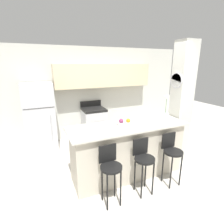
{
  "coord_description": "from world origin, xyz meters",
  "views": [
    {
      "loc": [
        -1.47,
        -2.63,
        2.1
      ],
      "look_at": [
        0.0,
        0.75,
        1.07
      ],
      "focal_mm": 28.0,
      "sensor_mm": 36.0,
      "label": 1
    }
  ],
  "objects_px": {
    "bar_stool_mid": "(143,159)",
    "fruit_bowl": "(125,123)",
    "bar_stool_right": "(172,152)",
    "stove_range": "(94,124)",
    "refrigerator": "(40,117)",
    "orchid_vase": "(165,112)",
    "bar_stool_left": "(110,167)"
  },
  "relations": [
    {
      "from": "refrigerator",
      "to": "bar_stool_mid",
      "type": "xyz_separation_m",
      "value": [
        1.46,
        -2.33,
        -0.23
      ]
    },
    {
      "from": "bar_stool_left",
      "to": "refrigerator",
      "type": "bearing_deg",
      "value": 110.59
    },
    {
      "from": "refrigerator",
      "to": "fruit_bowl",
      "type": "distance_m",
      "value": 2.28
    },
    {
      "from": "stove_range",
      "to": "bar_stool_mid",
      "type": "xyz_separation_m",
      "value": [
        0.08,
        -2.36,
        0.14
      ]
    },
    {
      "from": "orchid_vase",
      "to": "fruit_bowl",
      "type": "distance_m",
      "value": 0.9
    },
    {
      "from": "refrigerator",
      "to": "bar_stool_right",
      "type": "bearing_deg",
      "value": -48.81
    },
    {
      "from": "bar_stool_right",
      "to": "fruit_bowl",
      "type": "bearing_deg",
      "value": 139.68
    },
    {
      "from": "bar_stool_left",
      "to": "bar_stool_mid",
      "type": "xyz_separation_m",
      "value": [
        0.58,
        0.0,
        0.0
      ]
    },
    {
      "from": "bar_stool_right",
      "to": "fruit_bowl",
      "type": "distance_m",
      "value": 0.96
    },
    {
      "from": "bar_stool_left",
      "to": "bar_stool_right",
      "type": "height_order",
      "value": "same"
    },
    {
      "from": "bar_stool_left",
      "to": "bar_stool_right",
      "type": "distance_m",
      "value": 1.17
    },
    {
      "from": "bar_stool_right",
      "to": "stove_range",
      "type": "bearing_deg",
      "value": 105.65
    },
    {
      "from": "refrigerator",
      "to": "stove_range",
      "type": "bearing_deg",
      "value": 1.26
    },
    {
      "from": "fruit_bowl",
      "to": "orchid_vase",
      "type": "bearing_deg",
      "value": -1.84
    },
    {
      "from": "stove_range",
      "to": "fruit_bowl",
      "type": "bearing_deg",
      "value": -89.57
    },
    {
      "from": "refrigerator",
      "to": "stove_range",
      "type": "relative_size",
      "value": 1.56
    },
    {
      "from": "orchid_vase",
      "to": "fruit_bowl",
      "type": "height_order",
      "value": "orchid_vase"
    },
    {
      "from": "refrigerator",
      "to": "bar_stool_right",
      "type": "height_order",
      "value": "refrigerator"
    },
    {
      "from": "orchid_vase",
      "to": "fruit_bowl",
      "type": "xyz_separation_m",
      "value": [
        -0.89,
        0.03,
        -0.11
      ]
    },
    {
      "from": "bar_stool_mid",
      "to": "orchid_vase",
      "type": "bearing_deg",
      "value": 32.25
    },
    {
      "from": "stove_range",
      "to": "orchid_vase",
      "type": "distance_m",
      "value": 2.17
    },
    {
      "from": "bar_stool_left",
      "to": "bar_stool_mid",
      "type": "bearing_deg",
      "value": 0.0
    },
    {
      "from": "bar_stool_right",
      "to": "fruit_bowl",
      "type": "height_order",
      "value": "fruit_bowl"
    },
    {
      "from": "bar_stool_mid",
      "to": "refrigerator",
      "type": "bearing_deg",
      "value": 122.02
    },
    {
      "from": "stove_range",
      "to": "bar_stool_right",
      "type": "distance_m",
      "value": 2.46
    },
    {
      "from": "stove_range",
      "to": "fruit_bowl",
      "type": "relative_size",
      "value": 3.63
    },
    {
      "from": "refrigerator",
      "to": "fruit_bowl",
      "type": "height_order",
      "value": "refrigerator"
    },
    {
      "from": "stove_range",
      "to": "bar_stool_mid",
      "type": "relative_size",
      "value": 1.16
    },
    {
      "from": "bar_stool_left",
      "to": "stove_range",
      "type": "bearing_deg",
      "value": 77.97
    },
    {
      "from": "bar_stool_mid",
      "to": "fruit_bowl",
      "type": "relative_size",
      "value": 3.15
    },
    {
      "from": "bar_stool_mid",
      "to": "stove_range",
      "type": "bearing_deg",
      "value": 91.92
    },
    {
      "from": "bar_stool_left",
      "to": "orchid_vase",
      "type": "bearing_deg",
      "value": 20.3
    }
  ]
}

